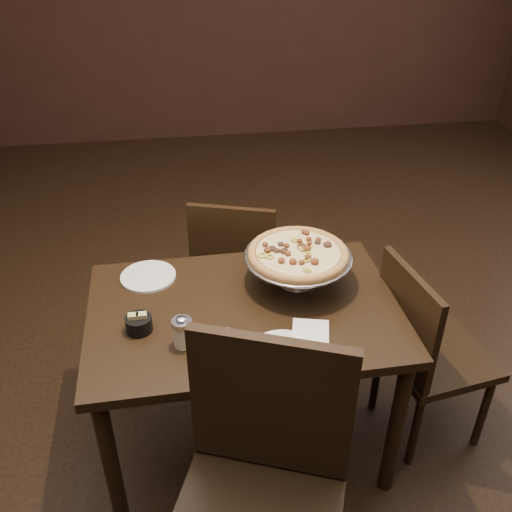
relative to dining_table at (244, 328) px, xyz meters
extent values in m
cube|color=black|center=(-0.01, 0.01, -0.61)|extent=(6.00, 7.00, 0.02)
cube|color=black|center=(0.00, 0.00, 0.07)|extent=(1.12, 0.76, 0.04)
cylinder|color=black|center=(-0.49, -0.32, -0.27)|extent=(0.06, 0.06, 0.65)
cylinder|color=black|center=(0.50, -0.31, -0.27)|extent=(0.06, 0.06, 0.65)
cylinder|color=black|center=(-0.50, 0.31, -0.27)|extent=(0.06, 0.06, 0.65)
cylinder|color=black|center=(0.49, 0.32, -0.27)|extent=(0.06, 0.06, 0.65)
cylinder|color=silver|center=(0.22, 0.12, 0.10)|extent=(0.14, 0.14, 0.01)
cylinder|color=silver|center=(0.22, 0.12, 0.15)|extent=(0.03, 0.03, 0.11)
cylinder|color=silver|center=(0.22, 0.12, 0.21)|extent=(0.10, 0.10, 0.01)
cylinder|color=gray|center=(0.22, 0.12, 0.22)|extent=(0.39, 0.39, 0.01)
torus|color=gray|center=(0.22, 0.12, 0.22)|extent=(0.40, 0.40, 0.01)
cylinder|color=brown|center=(0.22, 0.12, 0.22)|extent=(0.36, 0.36, 0.01)
torus|color=brown|center=(0.22, 0.12, 0.23)|extent=(0.37, 0.37, 0.03)
cylinder|color=tan|center=(0.22, 0.12, 0.23)|extent=(0.31, 0.31, 0.01)
cylinder|color=beige|center=(-0.22, -0.16, 0.13)|extent=(0.06, 0.06, 0.08)
cylinder|color=silver|center=(-0.22, -0.16, 0.18)|extent=(0.07, 0.07, 0.02)
ellipsoid|color=silver|center=(-0.22, -0.16, 0.20)|extent=(0.04, 0.04, 0.01)
cylinder|color=maroon|center=(-0.09, -0.23, 0.13)|extent=(0.05, 0.05, 0.07)
cylinder|color=silver|center=(-0.09, -0.23, 0.17)|extent=(0.06, 0.06, 0.02)
ellipsoid|color=silver|center=(-0.09, -0.23, 0.19)|extent=(0.03, 0.03, 0.01)
cylinder|color=black|center=(-0.37, -0.07, 0.12)|extent=(0.09, 0.09, 0.05)
cube|color=tan|center=(-0.38, -0.07, 0.13)|extent=(0.04, 0.03, 0.06)
cube|color=tan|center=(-0.35, -0.07, 0.13)|extent=(0.04, 0.03, 0.06)
cube|color=white|center=(0.20, -0.17, 0.10)|extent=(0.15, 0.15, 0.01)
cylinder|color=white|center=(-0.34, 0.24, 0.10)|extent=(0.21, 0.21, 0.01)
cylinder|color=white|center=(0.09, -0.25, 0.10)|extent=(0.22, 0.22, 0.01)
cone|color=silver|center=(0.19, 0.03, 0.22)|extent=(0.14, 0.14, 0.00)
cylinder|color=black|center=(0.19, 0.03, 0.22)|extent=(0.07, 0.10, 0.02)
cube|color=black|center=(0.07, 0.68, -0.21)|extent=(0.49, 0.49, 0.04)
cube|color=black|center=(0.01, 0.52, 0.02)|extent=(0.37, 0.15, 0.40)
cylinder|color=black|center=(0.26, 0.78, -0.41)|extent=(0.03, 0.03, 0.38)
cylinder|color=black|center=(-0.03, 0.88, -0.41)|extent=(0.03, 0.03, 0.38)
cylinder|color=black|center=(0.17, 0.49, -0.41)|extent=(0.03, 0.03, 0.38)
cylinder|color=black|center=(-0.13, 0.59, -0.41)|extent=(0.03, 0.03, 0.38)
cube|color=black|center=(0.01, -0.51, 0.15)|extent=(0.44, 0.20, 0.48)
cylinder|color=black|center=(-0.17, -0.46, -0.38)|extent=(0.04, 0.04, 0.45)
cube|color=black|center=(0.76, -0.04, -0.21)|extent=(0.44, 0.44, 0.04)
cube|color=black|center=(0.59, -0.07, 0.02)|extent=(0.09, 0.38, 0.40)
cylinder|color=black|center=(0.94, -0.17, -0.41)|extent=(0.03, 0.03, 0.38)
cylinder|color=black|center=(0.89, 0.14, -0.41)|extent=(0.03, 0.03, 0.38)
cylinder|color=black|center=(0.63, -0.22, -0.41)|extent=(0.03, 0.03, 0.38)
cylinder|color=black|center=(0.58, 0.09, -0.41)|extent=(0.03, 0.03, 0.38)
camera|label=1|loc=(-0.19, -1.59, 1.35)|focal=40.00mm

